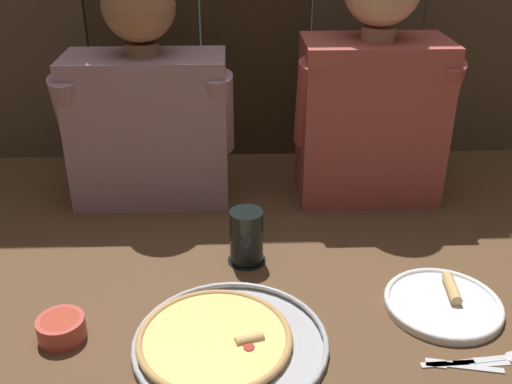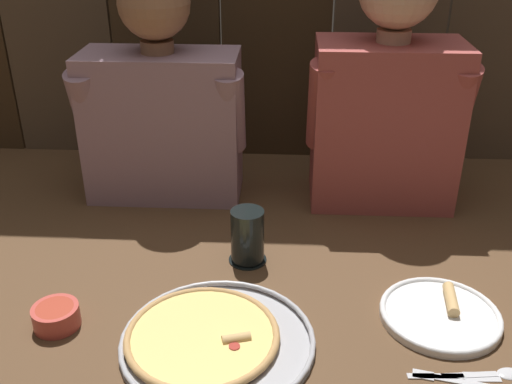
{
  "view_description": "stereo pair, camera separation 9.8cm",
  "coord_description": "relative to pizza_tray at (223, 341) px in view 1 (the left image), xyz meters",
  "views": [
    {
      "loc": [
        -0.06,
        -0.96,
        0.72
      ],
      "look_at": [
        -0.02,
        0.1,
        0.18
      ],
      "focal_mm": 41.34,
      "sensor_mm": 36.0,
      "label": 1
    },
    {
      "loc": [
        0.03,
        -0.96,
        0.72
      ],
      "look_at": [
        -0.02,
        0.1,
        0.18
      ],
      "focal_mm": 41.34,
      "sensor_mm": 36.0,
      "label": 2
    }
  ],
  "objects": [
    {
      "name": "dinner_plate",
      "position": [
        0.43,
        0.09,
        -0.0
      ],
      "size": [
        0.23,
        0.23,
        0.03
      ],
      "color": "white",
      "rests_on": "ground"
    },
    {
      "name": "diner_right",
      "position": [
        0.37,
        0.59,
        0.28
      ],
      "size": [
        0.39,
        0.22,
        0.63
      ],
      "color": "#AD4C47",
      "rests_on": "ground"
    },
    {
      "name": "table_knife",
      "position": [
        0.42,
        -0.06,
        -0.01
      ],
      "size": [
        0.16,
        0.02,
        0.01
      ],
      "color": "silver",
      "rests_on": "ground"
    },
    {
      "name": "ground_plane",
      "position": [
        0.09,
        0.15,
        -0.01
      ],
      "size": [
        3.2,
        3.2,
        0.0
      ],
      "primitive_type": "plane",
      "color": "brown"
    },
    {
      "name": "pizza_tray",
      "position": [
        0.0,
        0.0,
        0.0
      ],
      "size": [
        0.35,
        0.35,
        0.03
      ],
      "color": "#B2B2B7",
      "rests_on": "ground"
    },
    {
      "name": "table_spoon",
      "position": [
        0.49,
        -0.05,
        -0.01
      ],
      "size": [
        0.14,
        0.04,
        0.01
      ],
      "color": "silver",
      "rests_on": "ground"
    },
    {
      "name": "dipping_bowl",
      "position": [
        -0.29,
        0.03,
        0.01
      ],
      "size": [
        0.09,
        0.09,
        0.04
      ],
      "color": "#CC4C42",
      "rests_on": "ground"
    },
    {
      "name": "table_fork",
      "position": [
        0.41,
        -0.07,
        -0.01
      ],
      "size": [
        0.13,
        0.04,
        0.01
      ],
      "color": "silver",
      "rests_on": "ground"
    },
    {
      "name": "diner_left",
      "position": [
        -0.19,
        0.59,
        0.26
      ],
      "size": [
        0.43,
        0.2,
        0.58
      ],
      "color": "gray",
      "rests_on": "ground"
    },
    {
      "name": "drinking_glass",
      "position": [
        0.05,
        0.27,
        0.05
      ],
      "size": [
        0.08,
        0.08,
        0.12
      ],
      "color": "black",
      "rests_on": "ground"
    }
  ]
}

